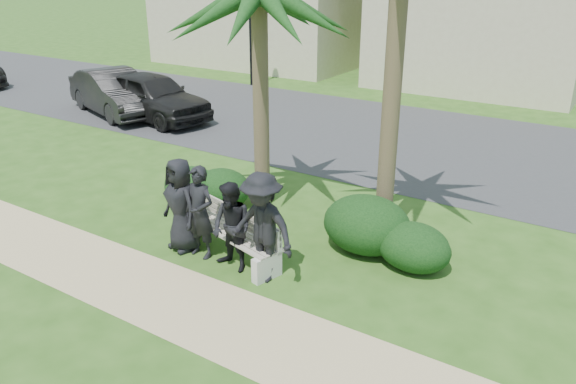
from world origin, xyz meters
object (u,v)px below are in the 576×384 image
object	(u,v)px
man_a	(181,205)
car_b	(115,93)
man_c	(232,227)
man_b	(200,212)
man_d	(262,227)
street_lamp	(250,12)
car_a	(152,96)
park_bench	(228,236)

from	to	relation	value
man_a	car_b	distance (m)	10.49
man_c	car_b	world-z (taller)	man_c
man_b	man_d	xyz separation A→B (m)	(1.34, -0.05, 0.09)
street_lamp	man_d	distance (m)	15.84
car_a	car_b	bearing A→B (deg)	105.32
man_c	car_a	xyz separation A→B (m)	(-8.24, 6.29, -0.00)
park_bench	man_a	world-z (taller)	man_a
man_b	man_d	world-z (taller)	man_d
street_lamp	man_d	size ratio (longest dim) A/B	2.35
park_bench	man_d	size ratio (longest dim) A/B	1.33
street_lamp	man_a	bearing A→B (deg)	-58.39
man_b	park_bench	bearing A→B (deg)	40.09
car_b	man_b	bearing A→B (deg)	-105.33
man_d	street_lamp	bearing A→B (deg)	129.83
street_lamp	park_bench	xyz separation A→B (m)	(8.50, -12.21, -2.58)
man_d	car_a	size ratio (longest dim) A/B	0.41
park_bench	car_a	world-z (taller)	car_a
street_lamp	car_a	size ratio (longest dim) A/B	0.96
park_bench	street_lamp	bearing A→B (deg)	139.70
man_b	car_b	size ratio (longest dim) A/B	0.37
man_b	man_c	size ratio (longest dim) A/B	1.08
man_a	man_b	bearing A→B (deg)	12.10
park_bench	car_a	distance (m)	9.86
man_a	man_b	world-z (taller)	man_a
street_lamp	man_d	world-z (taller)	street_lamp
man_b	man_c	distance (m)	0.75
man_a	man_d	distance (m)	1.79
park_bench	man_b	bearing A→B (deg)	-127.70
park_bench	car_b	world-z (taller)	car_b
street_lamp	park_bench	size ratio (longest dim) A/B	1.76
man_c	car_a	size ratio (longest dim) A/B	0.34
street_lamp	man_a	world-z (taller)	street_lamp
street_lamp	car_b	bearing A→B (deg)	-98.22
man_b	car_a	distance (m)	9.74
man_a	car_b	size ratio (longest dim) A/B	0.38
man_d	car_b	bearing A→B (deg)	152.50
park_bench	man_a	bearing A→B (deg)	-147.62
street_lamp	car_b	world-z (taller)	street_lamp
man_a	man_d	size ratio (longest dim) A/B	0.93
park_bench	man_c	bearing A→B (deg)	-28.10
park_bench	man_b	size ratio (longest dim) A/B	1.48
street_lamp	car_a	xyz separation A→B (m)	(0.63, -6.27, -2.18)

